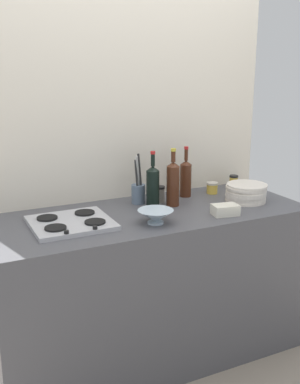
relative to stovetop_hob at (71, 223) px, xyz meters
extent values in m
plane|color=gray|center=(0.46, 0.01, -0.91)|extent=(6.00, 6.00, 0.00)
cube|color=#4C4C51|center=(0.46, 0.01, -0.46)|extent=(1.80, 0.70, 0.90)
cube|color=beige|center=(0.46, 0.39, 0.36)|extent=(1.90, 0.06, 2.55)
cube|color=#B2B2B7|center=(0.00, 0.00, 0.00)|extent=(0.41, 0.38, 0.02)
cylinder|color=black|center=(-0.10, -0.08, 0.02)|extent=(0.11, 0.11, 0.01)
cylinder|color=black|center=(0.10, -0.08, 0.02)|extent=(0.11, 0.11, 0.01)
cylinder|color=black|center=(-0.10, 0.09, 0.02)|extent=(0.11, 0.11, 0.01)
cylinder|color=black|center=(0.10, 0.09, 0.02)|extent=(0.11, 0.11, 0.01)
cylinder|color=black|center=(-0.07, -0.17, 0.02)|extent=(0.02, 0.02, 0.02)
cylinder|color=black|center=(0.07, -0.17, 0.02)|extent=(0.02, 0.02, 0.02)
cylinder|color=silver|center=(1.08, -0.04, -0.01)|extent=(0.24, 0.24, 0.01)
cylinder|color=silver|center=(1.08, -0.03, 0.01)|extent=(0.24, 0.24, 0.01)
cylinder|color=silver|center=(1.08, -0.03, 0.02)|extent=(0.24, 0.24, 0.01)
cylinder|color=silver|center=(1.08, -0.04, 0.03)|extent=(0.24, 0.24, 0.01)
cylinder|color=silver|center=(1.08, -0.04, 0.05)|extent=(0.24, 0.24, 0.01)
cylinder|color=silver|center=(1.09, -0.03, 0.06)|extent=(0.24, 0.24, 0.01)
cylinder|color=silver|center=(1.08, -0.04, 0.07)|extent=(0.24, 0.24, 0.01)
cylinder|color=silver|center=(1.09, -0.04, 0.09)|extent=(0.24, 0.24, 0.01)
cylinder|color=#472314|center=(0.64, 0.08, 0.10)|extent=(0.08, 0.08, 0.24)
cone|color=#472314|center=(0.64, 0.08, 0.24)|extent=(0.08, 0.08, 0.03)
cylinder|color=#472314|center=(0.64, 0.08, 0.28)|extent=(0.03, 0.03, 0.06)
cylinder|color=gold|center=(0.64, 0.08, 0.32)|extent=(0.03, 0.03, 0.02)
cylinder|color=#472314|center=(0.81, 0.22, 0.09)|extent=(0.07, 0.07, 0.20)
cone|color=#472314|center=(0.81, 0.22, 0.20)|extent=(0.07, 0.07, 0.02)
cylinder|color=#472314|center=(0.81, 0.22, 0.25)|extent=(0.02, 0.02, 0.07)
cylinder|color=#B21E1E|center=(0.81, 0.22, 0.29)|extent=(0.03, 0.03, 0.02)
cylinder|color=black|center=(0.52, 0.10, 0.09)|extent=(0.08, 0.08, 0.22)
cone|color=black|center=(0.52, 0.10, 0.22)|extent=(0.08, 0.08, 0.03)
cylinder|color=black|center=(0.52, 0.10, 0.26)|extent=(0.02, 0.02, 0.07)
cylinder|color=#B21E1E|center=(0.52, 0.10, 0.31)|extent=(0.03, 0.03, 0.02)
cylinder|color=silver|center=(0.41, -0.16, -0.01)|extent=(0.09, 0.09, 0.01)
cone|color=silver|center=(0.41, -0.16, 0.03)|extent=(0.19, 0.19, 0.06)
cube|color=silver|center=(0.82, -0.20, 0.02)|extent=(0.16, 0.12, 0.06)
cylinder|color=slate|center=(0.48, 0.21, 0.04)|extent=(0.08, 0.08, 0.11)
cylinder|color=#262626|center=(0.49, 0.20, 0.16)|extent=(0.02, 0.06, 0.25)
cylinder|color=#262626|center=(0.46, 0.20, 0.14)|extent=(0.02, 0.02, 0.22)
cylinder|color=#B7B7B2|center=(0.47, 0.20, 0.15)|extent=(0.04, 0.03, 0.25)
cylinder|color=gold|center=(1.00, 0.20, 0.02)|extent=(0.07, 0.07, 0.06)
cylinder|color=beige|center=(1.00, 0.20, 0.05)|extent=(0.07, 0.07, 0.01)
cylinder|color=#9E998C|center=(0.60, 0.17, 0.03)|extent=(0.06, 0.06, 0.09)
cylinder|color=black|center=(0.60, 0.17, 0.08)|extent=(0.06, 0.06, 0.01)
cylinder|color=gold|center=(1.20, 0.25, 0.02)|extent=(0.06, 0.06, 0.08)
cylinder|color=black|center=(1.20, 0.25, 0.07)|extent=(0.06, 0.06, 0.01)
camera|label=1|loc=(-0.61, -2.22, 0.79)|focal=43.43mm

